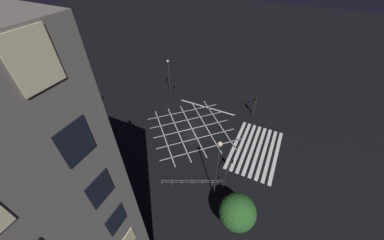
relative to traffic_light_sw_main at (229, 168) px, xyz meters
The scene contains 13 objects.
ground_plane 11.68m from the traffic_light_sw_main, 50.59° to the left, with size 200.00×200.00×0.00m, color black.
road_markings 8.14m from the traffic_light_sw_main, 10.89° to the left, with size 16.86×22.85×0.01m.
traffic_light_sw_main is the anchor object (origin of this frame).
traffic_light_nw_main 16.90m from the traffic_light_sw_main, 89.08° to the left, with size 2.97×0.36×3.66m.
traffic_light_nw_cross 17.40m from the traffic_light_sw_main, 92.75° to the left, with size 0.36×0.39×3.37m.
traffic_light_se_cross 15.90m from the traffic_light_sw_main, ahead, with size 0.36×0.39×3.87m.
traffic_light_se_main 15.40m from the traffic_light_sw_main, ahead, with size 0.39×0.36×3.67m.
traffic_light_ne_cross 22.93m from the traffic_light_sw_main, 46.49° to the left, with size 0.36×0.39×3.38m.
street_lamp_east 24.74m from the traffic_light_sw_main, 87.53° to the left, with size 0.49×0.49×10.25m.
street_lamp_west 5.26m from the traffic_light_sw_main, 163.67° to the left, with size 0.53×0.53×9.97m.
street_lamp_far 23.59m from the traffic_light_sw_main, 49.38° to the left, with size 0.47×0.47×7.45m.
street_tree_near 6.41m from the traffic_light_sw_main, 155.25° to the right, with size 3.88×3.88×5.75m.
pedestrian_railing 5.24m from the traffic_light_sw_main, 123.63° to the left, with size 3.55×7.35×1.05m.
Camera 1 is at (-24.38, -11.70, 25.47)m, focal length 20.00 mm.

